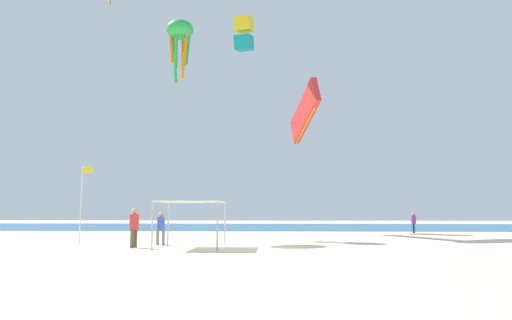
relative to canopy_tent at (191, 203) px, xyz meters
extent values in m
cube|color=beige|center=(3.93, -0.57, -2.18)|extent=(110.00, 110.00, 0.10)
cube|color=#28608C|center=(3.93, 27.05, -2.11)|extent=(110.00, 20.29, 0.03)
cylinder|color=#B2B2B7|center=(-1.47, -1.51, -1.04)|extent=(0.07, 0.07, 2.18)
cylinder|color=#B2B2B7|center=(1.47, -1.51, -1.04)|extent=(0.07, 0.07, 2.18)
cylinder|color=#B2B2B7|center=(-1.47, 1.51, -1.04)|extent=(0.07, 0.07, 2.18)
cylinder|color=#B2B2B7|center=(1.47, 1.51, -1.04)|extent=(0.07, 0.07, 2.18)
cube|color=white|center=(0.00, 0.00, 0.08)|extent=(3.02, 3.10, 0.06)
cylinder|color=slate|center=(-1.74, 1.62, -1.74)|extent=(0.15, 0.15, 0.77)
cylinder|color=slate|center=(-2.04, 1.65, -1.74)|extent=(0.15, 0.15, 0.77)
cylinder|color=blue|center=(-1.89, 1.63, -1.02)|extent=(0.40, 0.40, 0.67)
sphere|color=tan|center=(-1.89, 1.63, -0.55)|extent=(0.25, 0.25, 0.25)
cylinder|color=black|center=(14.73, 14.24, -1.76)|extent=(0.14, 0.14, 0.74)
cylinder|color=black|center=(14.82, 14.51, -1.76)|extent=(0.14, 0.14, 0.74)
cylinder|color=purple|center=(14.77, 14.37, -1.07)|extent=(0.39, 0.39, 0.64)
sphere|color=tan|center=(14.77, 14.37, -0.63)|extent=(0.24, 0.24, 0.24)
cylinder|color=brown|center=(-2.78, -0.27, -1.70)|extent=(0.17, 0.17, 0.86)
cylinder|color=brown|center=(-2.71, 0.06, -1.70)|extent=(0.17, 0.17, 0.86)
cylinder|color=red|center=(-2.74, -0.10, -0.90)|extent=(0.45, 0.45, 0.75)
sphere|color=tan|center=(-2.74, -0.10, -0.38)|extent=(0.28, 0.28, 0.28)
cylinder|color=silver|center=(-6.46, 2.33, -0.04)|extent=(0.06, 0.06, 4.17)
cube|color=yellow|center=(-6.15, 2.33, 1.87)|extent=(0.55, 0.02, 0.35)
cube|color=red|center=(6.31, 12.78, 7.13)|extent=(2.03, 6.64, 4.09)
cube|color=orange|center=(6.31, 12.78, 6.23)|extent=(1.31, 5.10, 2.26)
ellipsoid|color=green|center=(-3.00, 10.44, 13.03)|extent=(2.51, 2.51, 1.42)
cylinder|color=green|center=(-2.44, 10.64, 11.50)|extent=(0.42, 0.29, 2.20)
cylinder|color=orange|center=(-2.89, 11.03, 11.17)|extent=(0.27, 0.50, 2.85)
cylinder|color=green|center=(-3.46, 10.83, 10.84)|extent=(0.48, 0.45, 3.51)
cylinder|color=orange|center=(-3.57, 10.24, 11.50)|extent=(0.42, 0.29, 2.20)
cylinder|color=green|center=(-3.11, 9.85, 11.17)|extent=(0.27, 0.50, 2.85)
cylinder|color=orange|center=(-2.55, 10.05, 10.84)|extent=(0.48, 0.45, 3.51)
cube|color=yellow|center=(0.98, 21.33, 17.91)|extent=(1.98, 2.12, 1.62)
cube|color=teal|center=(0.98, 21.33, 16.00)|extent=(1.98, 2.12, 1.62)
camera|label=1|loc=(4.15, -22.13, -0.30)|focal=32.19mm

